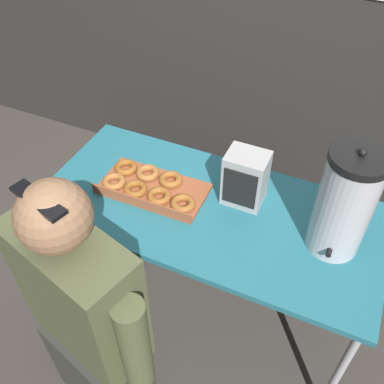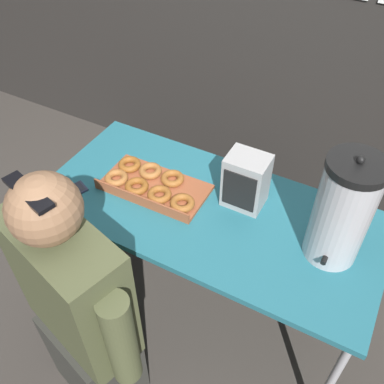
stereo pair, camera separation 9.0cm
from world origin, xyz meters
TOP-DOWN VIEW (x-y plane):
  - ground_plane at (0.00, 0.00)m, footprint 12.00×12.00m
  - folding_table at (0.00, 0.00)m, footprint 1.44×0.67m
  - donut_box at (-0.28, -0.01)m, footprint 0.47×0.25m
  - coffee_urn at (0.50, 0.02)m, footprint 0.20×0.23m
  - cell_phone at (-0.57, -0.20)m, footprint 0.12×0.16m
  - space_heater at (0.11, 0.11)m, footprint 0.17×0.14m
  - person_seated at (-0.23, -0.59)m, footprint 0.60×0.34m

SIDE VIEW (x-z plane):
  - ground_plane at x=0.00m, z-range 0.00..0.00m
  - person_seated at x=-0.23m, z-range -0.03..1.22m
  - folding_table at x=0.00m, z-range 0.31..1.04m
  - cell_phone at x=-0.57m, z-range 0.72..0.73m
  - donut_box at x=-0.28m, z-range 0.72..0.77m
  - space_heater at x=0.11m, z-range 0.72..0.96m
  - coffee_urn at x=0.50m, z-range 0.71..1.17m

